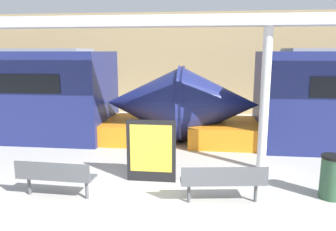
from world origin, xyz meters
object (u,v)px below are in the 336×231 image
(bench_far, at_px, (55,175))
(poster_board, at_px, (151,151))
(trash_bin, at_px, (332,177))
(bench_near, at_px, (223,180))
(support_column_near, at_px, (265,100))

(bench_far, bearing_deg, poster_board, 33.86)
(bench_far, bearing_deg, trash_bin, 9.06)
(bench_near, bearing_deg, trash_bin, 5.12)
(support_column_near, bearing_deg, bench_far, -153.00)
(bench_far, relative_size, support_column_near, 0.45)
(bench_near, height_order, trash_bin, trash_bin)
(trash_bin, relative_size, support_column_near, 0.26)
(trash_bin, height_order, support_column_near, support_column_near)
(bench_near, distance_m, trash_bin, 2.36)
(bench_far, distance_m, support_column_near, 5.40)
(support_column_near, bearing_deg, poster_board, -156.31)
(bench_near, xyz_separation_m, poster_board, (-1.67, 1.00, 0.25))
(bench_near, distance_m, bench_far, 3.55)
(bench_near, bearing_deg, support_column_near, 55.26)
(bench_near, relative_size, support_column_near, 0.48)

